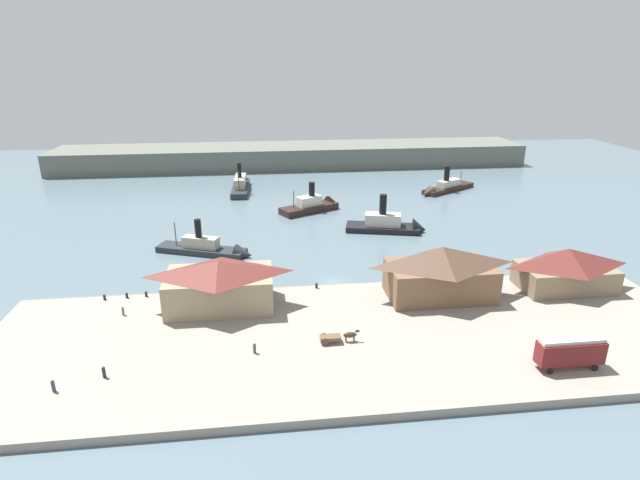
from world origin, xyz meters
name	(u,v)px	position (x,y,z in m)	size (l,w,h in m)	color
ground_plane	(333,282)	(0.00, 0.00, 0.00)	(320.00, 320.00, 0.00)	slate
quay_promenade	(354,339)	(0.00, -22.00, 0.60)	(110.00, 36.00, 1.20)	gray
seawall_edge	(336,287)	(0.00, -3.60, 0.50)	(110.00, 0.80, 1.00)	slate
ferry_shed_west_terminal	(219,283)	(-20.56, -9.92, 5.35)	(17.81, 10.67, 8.18)	#998466
ferry_shed_customs_shed	(441,271)	(17.14, -10.74, 5.90)	(18.35, 10.09, 9.25)	brown
ferry_shed_central_terminal	(566,268)	(40.70, -10.23, 5.07)	(16.53, 9.29, 7.62)	#847056
street_tram	(570,351)	(27.10, -33.77, 3.79)	(9.08, 2.39, 4.46)	maroon
horse_cart	(337,337)	(-2.83, -23.64, 2.12)	(5.88, 1.57, 1.87)	brown
pedestrian_near_west_shed	(104,372)	(-34.45, -28.56, 2.01)	(0.44, 0.44, 1.77)	#232328
pedestrian_near_cart	(255,348)	(-14.91, -25.09, 1.96)	(0.41, 0.41, 1.67)	#3D4C42
pedestrian_at_waters_edge	(123,311)	(-36.15, -11.27, 1.92)	(0.39, 0.39, 1.59)	#6B5B4C
pedestrian_walking_west	(53,386)	(-39.92, -30.88, 2.01)	(0.44, 0.44, 1.78)	#33384C
mooring_post_center_east	(105,297)	(-40.70, -5.19, 1.65)	(0.44, 0.44, 0.90)	black
mooring_post_east	(317,286)	(-3.78, -4.94, 1.65)	(0.44, 0.44, 0.90)	black
mooring_post_west	(146,294)	(-33.80, -4.81, 1.65)	(0.44, 0.44, 0.90)	black
mooring_post_center_west	(127,296)	(-37.03, -4.97, 1.65)	(0.44, 0.44, 0.90)	black
ferry_approaching_east	(393,225)	(18.86, 27.78, 1.53)	(20.36, 10.37, 11.32)	black
ferry_near_quay	(315,205)	(1.76, 47.78, 1.51)	(18.44, 13.10, 9.77)	black
ferry_outer_harbor	(212,249)	(-24.25, 17.35, 1.22)	(21.95, 12.09, 9.20)	#23282D
ferry_approaching_west	(241,185)	(-19.48, 73.81, 1.72)	(5.64, 23.12, 10.73)	#23282D
ferry_mid_harbor	(443,188)	(44.70, 63.22, 1.35)	(21.48, 15.75, 9.55)	black
far_headland	(293,156)	(0.00, 110.00, 4.00)	(180.00, 24.00, 8.00)	#60665B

